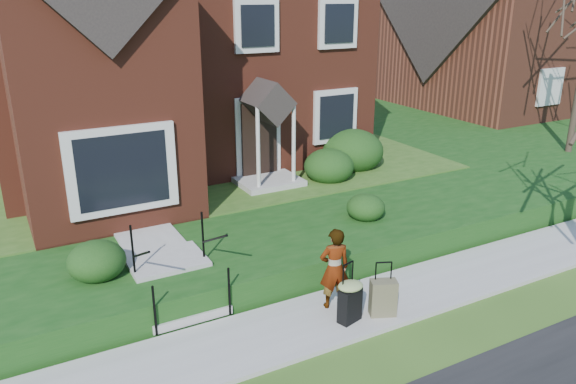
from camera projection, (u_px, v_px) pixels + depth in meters
ground at (346, 314)px, 9.93m from camera, size 120.00×120.00×0.00m
sidewalk at (346, 312)px, 9.91m from camera, size 60.00×1.60×0.08m
terrace at (269, 139)px, 20.65m from camera, size 44.00×20.00×0.60m
walkway at (131, 214)px, 12.72m from camera, size 1.20×6.00×0.06m
front_steps at (175, 279)px, 10.17m from camera, size 1.40×2.02×1.50m
foundation_shrubs at (282, 169)px, 14.39m from camera, size 9.50×4.71×1.24m
woman at (334, 268)px, 9.78m from camera, size 0.61×0.47×1.50m
suitcase_black at (350, 299)px, 9.44m from camera, size 0.53×0.47×1.08m
suitcase_olive at (383, 298)px, 9.66m from camera, size 0.51×0.41×0.98m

